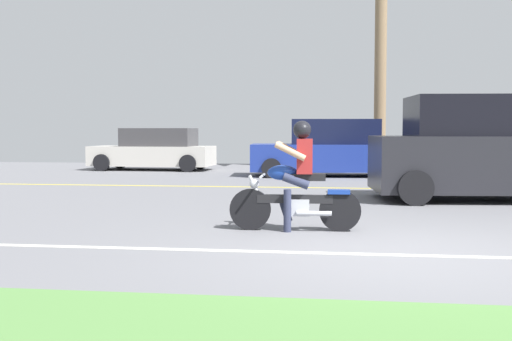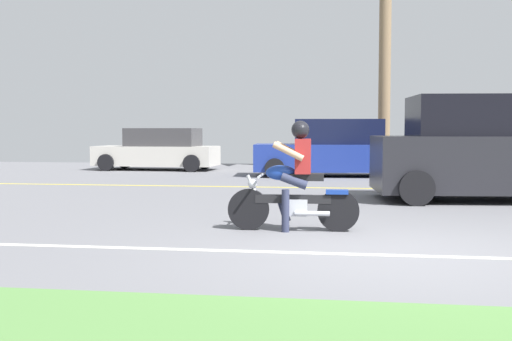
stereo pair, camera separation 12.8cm
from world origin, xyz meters
name	(u,v)px [view 2 (the right image)]	position (x,y,z in m)	size (l,w,h in m)	color
ground	(376,218)	(0.00, 3.00, -0.02)	(56.00, 30.00, 0.04)	slate
lane_line_near	(388,255)	(0.00, -0.09, 0.00)	(50.40, 0.12, 0.01)	silver
lane_line_far	(367,188)	(0.00, 7.78, 0.00)	(50.40, 0.12, 0.01)	yellow
motorcyclist	(294,184)	(-1.15, 1.44, 0.62)	(1.77, 0.58, 1.48)	black
suv_nearby	(491,150)	(2.28, 5.65, 0.97)	(4.59, 2.46, 2.01)	#232328
parked_car_0	(159,150)	(-6.80, 13.69, 0.67)	(4.14, 1.92, 1.42)	beige
parked_car_1	(332,150)	(-0.90, 11.62, 0.77)	(4.47, 2.13, 1.67)	navy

